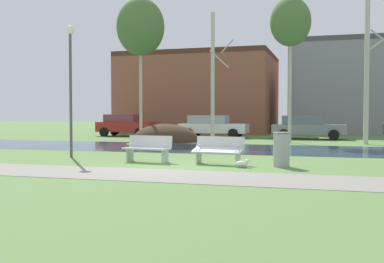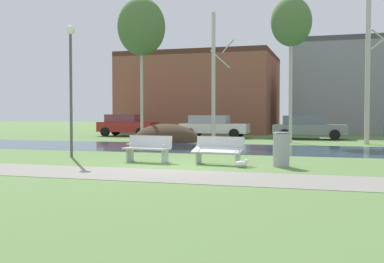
% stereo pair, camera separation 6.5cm
% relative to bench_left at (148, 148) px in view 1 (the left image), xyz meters
% --- Properties ---
extents(ground_plane, '(120.00, 120.00, 0.00)m').
position_rel_bench_left_xyz_m(ground_plane, '(1.19, 9.04, -0.47)').
color(ground_plane, '#5B7F42').
extents(paved_path_strip, '(60.00, 2.42, 0.01)m').
position_rel_bench_left_xyz_m(paved_path_strip, '(1.19, -3.01, -0.47)').
color(paved_path_strip, gray).
rests_on(paved_path_strip, ground).
extents(river_band, '(80.00, 6.16, 0.01)m').
position_rel_bench_left_xyz_m(river_band, '(1.19, 6.56, -0.47)').
color(river_band, '#2D475B').
rests_on(river_band, ground).
extents(soil_mound, '(3.97, 2.95, 2.04)m').
position_rel_bench_left_xyz_m(soil_mound, '(-3.21, 10.75, -0.47)').
color(soil_mound, '#423021').
rests_on(soil_mound, ground).
extents(bench_left, '(1.65, 0.74, 0.87)m').
position_rel_bench_left_xyz_m(bench_left, '(0.00, 0.00, 0.00)').
color(bench_left, silver).
rests_on(bench_left, ground).
extents(bench_right, '(1.65, 0.74, 0.87)m').
position_rel_bench_left_xyz_m(bench_right, '(2.40, 0.00, 0.00)').
color(bench_right, silver).
rests_on(bench_right, ground).
extents(trash_bin, '(0.52, 0.52, 1.05)m').
position_rel_bench_left_xyz_m(trash_bin, '(4.37, -0.14, 0.07)').
color(trash_bin, '#999B9E').
rests_on(trash_bin, ground).
extents(seagull, '(0.46, 0.17, 0.26)m').
position_rel_bench_left_xyz_m(seagull, '(3.29, -0.72, -0.34)').
color(seagull, white).
rests_on(seagull, ground).
extents(streetlamp, '(0.32, 0.32, 4.81)m').
position_rel_bench_left_xyz_m(streetlamp, '(-3.36, 0.85, 2.79)').
color(streetlamp, '#4C4C51').
rests_on(streetlamp, ground).
extents(birch_far_left, '(2.97, 2.97, 8.95)m').
position_rel_bench_left_xyz_m(birch_far_left, '(-5.52, 12.66, 6.49)').
color(birch_far_left, '#BCB7A8').
rests_on(birch_far_left, ground).
extents(birch_left, '(1.32, 2.18, 7.26)m').
position_rel_bench_left_xyz_m(birch_left, '(-0.49, 11.10, 3.23)').
color(birch_left, beige).
rests_on(birch_left, ground).
extents(birch_center_left, '(2.21, 2.21, 8.45)m').
position_rel_bench_left_xyz_m(birch_center_left, '(3.69, 11.64, 6.07)').
color(birch_center_left, '#BCB7A8').
rests_on(birch_center_left, ground).
extents(birch_center, '(1.45, 2.60, 8.89)m').
position_rel_bench_left_xyz_m(birch_center, '(7.65, 11.55, 4.02)').
color(birch_center, '#BCB7A8').
rests_on(birch_center, ground).
extents(parked_van_nearest_red, '(4.07, 1.97, 1.55)m').
position_rel_bench_left_xyz_m(parked_van_nearest_red, '(-8.10, 15.99, 0.34)').
color(parked_van_nearest_red, maroon).
rests_on(parked_van_nearest_red, ground).
extents(parked_sedan_second_white, '(4.48, 2.13, 1.49)m').
position_rel_bench_left_xyz_m(parked_sedan_second_white, '(-1.67, 15.66, 0.31)').
color(parked_sedan_second_white, silver).
rests_on(parked_sedan_second_white, ground).
extents(parked_hatch_third_grey, '(4.51, 2.05, 1.48)m').
position_rel_bench_left_xyz_m(parked_hatch_third_grey, '(4.45, 15.70, 0.31)').
color(parked_hatch_third_grey, slate).
rests_on(parked_hatch_third_grey, ground).
extents(building_brick_low, '(12.35, 9.45, 6.59)m').
position_rel_bench_left_xyz_m(building_brick_low, '(-4.88, 24.46, 2.82)').
color(building_brick_low, brown).
rests_on(building_brick_low, ground).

